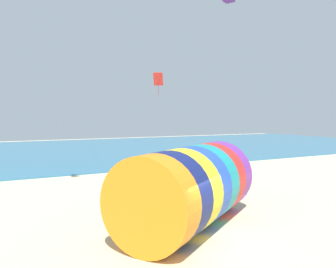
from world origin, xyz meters
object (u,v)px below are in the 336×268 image
kite_handler (215,186)px  bystander_mid_beach (181,174)px  kite_red_diamond (158,79)px  giant_inflatable_tube (190,187)px

kite_handler → bystander_mid_beach: 4.31m
kite_red_diamond → bystander_mid_beach: 8.70m
giant_inflatable_tube → bystander_mid_beach: 8.34m
giant_inflatable_tube → kite_red_diamond: (4.54, 12.54, 6.09)m
giant_inflatable_tube → bystander_mid_beach: giant_inflatable_tube is taller
giant_inflatable_tube → bystander_mid_beach: size_ratio=4.85×
giant_inflatable_tube → bystander_mid_beach: bearing=62.9°
bystander_mid_beach → kite_red_diamond: bearing=81.5°
kite_handler → kite_red_diamond: size_ratio=0.88×
kite_handler → kite_red_diamond: kite_red_diamond is taller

